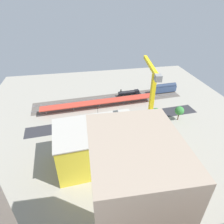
# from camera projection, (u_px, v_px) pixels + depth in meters

# --- Properties ---
(ground_plane) EXTENTS (144.99, 144.99, 0.00)m
(ground_plane) POSITION_uv_depth(u_px,v_px,m) (115.00, 117.00, 104.82)
(ground_plane) COLOR #9E998C
(ground_plane) RESTS_ON ground
(rail_bed) EXTENTS (91.44, 21.08, 0.01)m
(rail_bed) POSITION_uv_depth(u_px,v_px,m) (109.00, 100.00, 121.54)
(rail_bed) COLOR #5B544C
(rail_bed) RESTS_ON ground
(street_asphalt) EXTENTS (91.03, 15.44, 0.01)m
(street_asphalt) POSITION_uv_depth(u_px,v_px,m) (116.00, 120.00, 102.71)
(street_asphalt) COLOR #2D2D33
(street_asphalt) RESTS_ON ground
(track_rails) EXTENTS (90.40, 14.68, 0.12)m
(track_rails) POSITION_uv_depth(u_px,v_px,m) (109.00, 99.00, 121.45)
(track_rails) COLOR #9E9EA8
(track_rails) RESTS_ON ground
(platform_canopy_near) EXTENTS (65.41, 10.05, 3.98)m
(platform_canopy_near) POSITION_uv_depth(u_px,v_px,m) (99.00, 102.00, 111.52)
(platform_canopy_near) COLOR #C63D2D
(platform_canopy_near) RESTS_ON ground
(locomotive) EXTENTS (14.88, 3.49, 4.84)m
(locomotive) POSITION_uv_depth(u_px,v_px,m) (130.00, 93.00, 125.68)
(locomotive) COLOR black
(locomotive) RESTS_ON ground
(passenger_coach) EXTENTS (17.28, 4.33, 6.20)m
(passenger_coach) POSITION_uv_depth(u_px,v_px,m) (164.00, 88.00, 128.48)
(passenger_coach) COLOR black
(passenger_coach) RESTS_ON ground
(parked_car_0) EXTENTS (4.60, 2.20, 1.73)m
(parked_car_0) POSITION_uv_depth(u_px,v_px,m) (155.00, 111.00, 109.07)
(parked_car_0) COLOR black
(parked_car_0) RESTS_ON ground
(parked_car_1) EXTENTS (4.35, 2.29, 1.66)m
(parked_car_1) POSITION_uv_depth(u_px,v_px,m) (145.00, 112.00, 107.82)
(parked_car_1) COLOR black
(parked_car_1) RESTS_ON ground
(parked_car_2) EXTENTS (4.31, 2.13, 1.61)m
(parked_car_2) POSITION_uv_depth(u_px,v_px,m) (134.00, 113.00, 106.84)
(parked_car_2) COLOR black
(parked_car_2) RESTS_ON ground
(parked_car_3) EXTENTS (4.47, 2.05, 1.61)m
(parked_car_3) POSITION_uv_depth(u_px,v_px,m) (124.00, 114.00, 106.09)
(parked_car_3) COLOR black
(parked_car_3) RESTS_ON ground
(parked_car_4) EXTENTS (4.30, 2.15, 1.78)m
(parked_car_4) POSITION_uv_depth(u_px,v_px,m) (114.00, 115.00, 104.90)
(parked_car_4) COLOR black
(parked_car_4) RESTS_ON ground
(parked_car_5) EXTENTS (4.65, 2.34, 1.54)m
(parked_car_5) POSITION_uv_depth(u_px,v_px,m) (101.00, 117.00, 104.10)
(parked_car_5) COLOR black
(parked_car_5) RESTS_ON ground
(parked_car_6) EXTENTS (4.63, 2.29, 1.63)m
(parked_car_6) POSITION_uv_depth(u_px,v_px,m) (91.00, 118.00, 103.06)
(parked_car_6) COLOR black
(parked_car_6) RESTS_ON ground
(parked_car_7) EXTENTS (4.38, 2.00, 1.81)m
(parked_car_7) POSITION_uv_depth(u_px,v_px,m) (80.00, 119.00, 102.26)
(parked_car_7) COLOR black
(parked_car_7) RESTS_ON ground
(construction_building) EXTENTS (31.48, 21.33, 15.47)m
(construction_building) POSITION_uv_depth(u_px,v_px,m) (97.00, 145.00, 74.13)
(construction_building) COLOR yellow
(construction_building) RESTS_ON ground
(construction_roof_slab) EXTENTS (32.12, 21.97, 0.40)m
(construction_roof_slab) POSITION_uv_depth(u_px,v_px,m) (97.00, 128.00, 69.96)
(construction_roof_slab) COLOR #B7B2A8
(construction_roof_slab) RESTS_ON construction_building
(tower_crane) EXTENTS (5.32, 24.03, 35.57)m
(tower_crane) POSITION_uv_depth(u_px,v_px,m) (150.00, 107.00, 72.89)
(tower_crane) COLOR gray
(tower_crane) RESTS_ON ground
(box_truck_0) EXTENTS (8.39, 2.71, 3.20)m
(box_truck_0) POSITION_uv_depth(u_px,v_px,m) (91.00, 136.00, 88.96)
(box_truck_0) COLOR black
(box_truck_0) RESTS_ON ground
(street_tree_0) EXTENTS (5.20, 5.20, 7.50)m
(street_tree_0) POSITION_uv_depth(u_px,v_px,m) (123.00, 117.00, 95.72)
(street_tree_0) COLOR brown
(street_tree_0) RESTS_ON ground
(street_tree_1) EXTENTS (4.01, 4.01, 5.94)m
(street_tree_1) POSITION_uv_depth(u_px,v_px,m) (102.00, 121.00, 95.00)
(street_tree_1) COLOR brown
(street_tree_1) RESTS_ON ground
(street_tree_2) EXTENTS (4.98, 4.98, 7.10)m
(street_tree_2) POSITION_uv_depth(u_px,v_px,m) (156.00, 113.00, 99.85)
(street_tree_2) COLOR brown
(street_tree_2) RESTS_ON ground
(street_tree_3) EXTENTS (4.56, 4.56, 7.75)m
(street_tree_3) POSITION_uv_depth(u_px,v_px,m) (179.00, 111.00, 99.96)
(street_tree_3) COLOR brown
(street_tree_3) RESTS_ON ground
(traffic_light) EXTENTS (0.50, 0.36, 7.04)m
(traffic_light) POSITION_uv_depth(u_px,v_px,m) (98.00, 109.00, 102.75)
(traffic_light) COLOR #333333
(traffic_light) RESTS_ON ground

